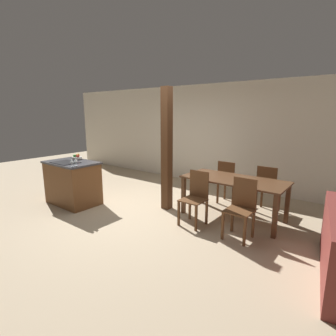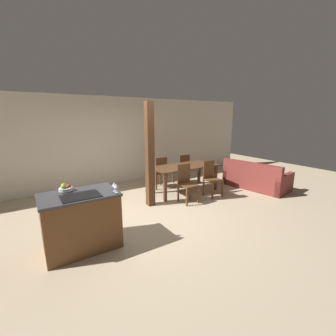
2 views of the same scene
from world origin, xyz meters
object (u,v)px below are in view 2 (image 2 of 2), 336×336
(fruit_bowl, at_px, (65,188))
(dining_table, at_px, (184,169))
(dining_chair_near_left, at_px, (187,183))
(dining_chair_far_left, at_px, (160,172))
(timber_post, at_px, (150,155))
(dining_chair_near_right, at_px, (211,178))
(dining_chair_far_right, at_px, (182,168))
(kitchen_island, at_px, (81,221))
(couch, at_px, (256,179))
(wine_glass_near, at_px, (116,186))
(wine_glass_middle, at_px, (114,184))

(fruit_bowl, distance_m, dining_table, 3.45)
(dining_chair_near_left, distance_m, dining_chair_far_left, 1.32)
(dining_table, height_order, timber_post, timber_post)
(dining_chair_near_right, bearing_deg, dining_chair_far_right, 90.00)
(fruit_bowl, bearing_deg, kitchen_island, -58.35)
(couch, bearing_deg, wine_glass_near, 91.24)
(kitchen_island, height_order, couch, kitchen_island)
(dining_chair_far_right, relative_size, timber_post, 0.39)
(wine_glass_near, bearing_deg, dining_table, 32.77)
(wine_glass_near, distance_m, dining_chair_far_right, 3.84)
(wine_glass_middle, relative_size, dining_chair_far_left, 0.16)
(dining_chair_near_left, height_order, couch, dining_chair_near_left)
(dining_chair_far_right, bearing_deg, dining_chair_near_right, 90.00)
(kitchen_island, xyz_separation_m, timber_post, (1.81, 1.00, 0.75))
(dining_table, bearing_deg, dining_chair_near_left, -122.57)
(kitchen_island, bearing_deg, couch, 5.36)
(dining_chair_far_left, height_order, dining_chair_far_right, same)
(fruit_bowl, bearing_deg, timber_post, 21.33)
(wine_glass_near, distance_m, timber_post, 1.85)
(dining_chair_near_right, relative_size, dining_chair_far_left, 1.00)
(dining_table, bearing_deg, wine_glass_near, -147.23)
(fruit_bowl, distance_m, dining_chair_far_right, 4.10)
(timber_post, bearing_deg, dining_table, 15.84)
(dining_chair_near_left, bearing_deg, kitchen_island, -165.09)
(dining_chair_near_right, xyz_separation_m, dining_chair_far_left, (-0.84, 1.32, 0.00))
(kitchen_island, xyz_separation_m, dining_table, (3.10, 1.37, 0.19))
(couch, bearing_deg, dining_chair_near_right, 73.35)
(fruit_bowl, distance_m, dining_chair_near_left, 2.90)
(kitchen_island, relative_size, dining_chair_near_left, 1.23)
(dining_chair_far_left, distance_m, couch, 2.89)
(fruit_bowl, relative_size, dining_chair_near_right, 0.22)
(dining_chair_near_left, relative_size, dining_chair_far_right, 1.00)
(dining_chair_near_left, bearing_deg, timber_post, 161.44)
(wine_glass_near, height_order, couch, wine_glass_near)
(kitchen_island, relative_size, dining_chair_near_right, 1.23)
(dining_chair_near_left, relative_size, couch, 0.50)
(kitchen_island, bearing_deg, dining_table, 23.87)
(wine_glass_near, xyz_separation_m, wine_glass_middle, (0.00, 0.09, 0.00))
(dining_table, xyz_separation_m, couch, (2.01, -0.89, -0.38))
(dining_chair_far_left, bearing_deg, timber_post, 49.65)
(dining_chair_far_right, bearing_deg, dining_chair_near_left, 57.43)
(fruit_bowl, bearing_deg, couch, 2.60)
(wine_glass_middle, bearing_deg, dining_chair_far_right, 36.62)
(kitchen_island, bearing_deg, dining_chair_far_right, 29.97)
(wine_glass_middle, xyz_separation_m, dining_chair_far_right, (3.01, 2.24, -0.55))
(fruit_bowl, distance_m, wine_glass_near, 0.85)
(timber_post, bearing_deg, dining_chair_far_right, 30.90)
(dining_chair_near_left, xyz_separation_m, dining_chair_far_left, (0.00, 1.32, 0.00))
(fruit_bowl, height_order, timber_post, timber_post)
(kitchen_island, bearing_deg, dining_chair_near_left, 14.91)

